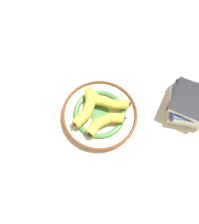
# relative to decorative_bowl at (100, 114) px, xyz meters

# --- Properties ---
(ground_plane) EXTENTS (2.80, 2.80, 0.00)m
(ground_plane) POSITION_rel_decorative_bowl_xyz_m (0.01, 0.04, -0.02)
(ground_plane) COLOR beige
(decorative_bowl) EXTENTS (0.30, 0.30, 0.04)m
(decorative_bowl) POSITION_rel_decorative_bowl_xyz_m (0.00, 0.00, 0.00)
(decorative_bowl) COLOR beige
(decorative_bowl) RESTS_ON ground_plane
(banana_a) EXTENTS (0.07, 0.19, 0.04)m
(banana_a) POSITION_rel_decorative_bowl_xyz_m (-0.05, -0.02, 0.04)
(banana_a) COLOR gold
(banana_a) RESTS_ON decorative_bowl
(banana_b) EXTENTS (0.20, 0.07, 0.04)m
(banana_b) POSITION_rel_decorative_bowl_xyz_m (0.00, 0.05, 0.04)
(banana_b) COLOR gold
(banana_b) RESTS_ON decorative_bowl
(banana_c) EXTENTS (0.13, 0.14, 0.04)m
(banana_c) POSITION_rel_decorative_bowl_xyz_m (0.04, -0.03, 0.04)
(banana_c) COLOR gold
(banana_c) RESTS_ON decorative_bowl
(book_stack) EXTENTS (0.17, 0.21, 0.09)m
(book_stack) POSITION_rel_decorative_bowl_xyz_m (0.30, 0.19, 0.03)
(book_stack) COLOR silver
(book_stack) RESTS_ON ground_plane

